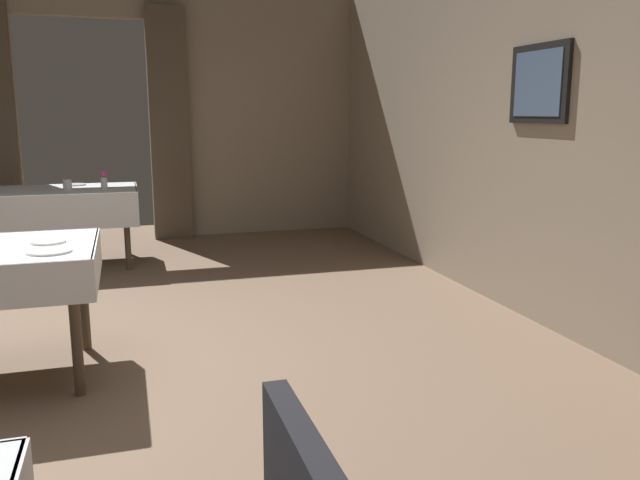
{
  "coord_description": "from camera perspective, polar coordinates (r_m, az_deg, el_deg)",
  "views": [
    {
      "loc": [
        0.4,
        -3.66,
        1.46
      ],
      "look_at": [
        1.56,
        0.17,
        0.67
      ],
      "focal_mm": 36.16,
      "sensor_mm": 36.0,
      "label": 1
    }
  ],
  "objects": [
    {
      "name": "dining_table_far",
      "position": [
        6.65,
        -21.8,
        3.33
      ],
      "size": [
        1.38,
        0.95,
        0.75
      ],
      "color": "#4C3D2D",
      "rests_on": "ground"
    },
    {
      "name": "plate_far_b",
      "position": [
        6.93,
        -20.86,
        4.61
      ],
      "size": [
        0.22,
        0.22,
        0.01
      ],
      "primitive_type": "cylinder",
      "color": "white",
      "rests_on": "dining_table_far"
    },
    {
      "name": "plate_mid_c",
      "position": [
        3.63,
        -22.79,
        -0.91
      ],
      "size": [
        0.23,
        0.23,
        0.01
      ],
      "primitive_type": "cylinder",
      "color": "white",
      "rests_on": "dining_table_mid"
    },
    {
      "name": "glass_far_c",
      "position": [
        6.51,
        -21.44,
        4.59
      ],
      "size": [
        0.08,
        0.08,
        0.1
      ],
      "primitive_type": "cylinder",
      "color": "silver",
      "rests_on": "dining_table_far"
    },
    {
      "name": "wall_back",
      "position": [
        7.85,
        -20.14,
        10.94
      ],
      "size": [
        6.4,
        0.27,
        3.0
      ],
      "color": "gray",
      "rests_on": "ground"
    },
    {
      "name": "ground",
      "position": [
        3.96,
        -21.83,
        -11.3
      ],
      "size": [
        10.08,
        10.08,
        0.0
      ],
      "primitive_type": "plane",
      "color": "#7A604C"
    },
    {
      "name": "flower_vase_far",
      "position": [
        6.49,
        -18.58,
        5.15
      ],
      "size": [
        0.07,
        0.07,
        0.18
      ],
      "color": "silver",
      "rests_on": "dining_table_far"
    },
    {
      "name": "wall_right",
      "position": [
        4.61,
        20.97,
        10.94
      ],
      "size": [
        0.16,
        8.4,
        3.0
      ],
      "color": "gray",
      "rests_on": "ground"
    },
    {
      "name": "plate_mid_d",
      "position": [
        3.9,
        -22.91,
        -0.14
      ],
      "size": [
        0.19,
        0.19,
        0.01
      ],
      "primitive_type": "cylinder",
      "color": "white",
      "rests_on": "dining_table_mid"
    }
  ]
}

